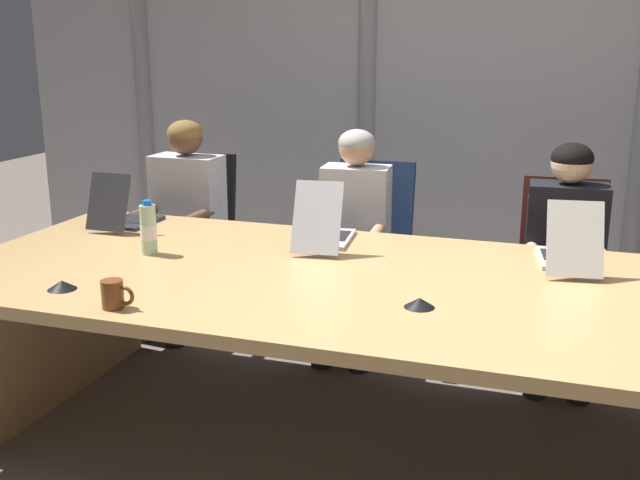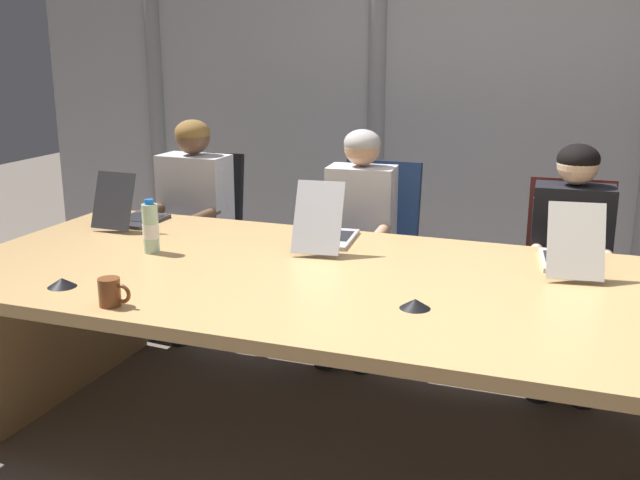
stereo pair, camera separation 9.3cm
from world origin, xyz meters
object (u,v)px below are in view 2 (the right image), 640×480
(office_chair_left_end, at_px, (200,257))
(person_left_end, at_px, (188,210))
(water_bottle_secondary, at_px, (151,228))
(office_chair_center, at_px, (565,298))
(conference_mic_middle, at_px, (62,282))
(coffee_mug_near, at_px, (111,292))
(laptop_left_mid, at_px, (327,232))
(office_chair_left_mid, at_px, (372,275))
(person_center, at_px, (571,248))
(person_left_mid, at_px, (357,228))
(conference_mic_left_side, at_px, (415,304))
(laptop_center, at_px, (570,255))
(laptop_left_end, at_px, (130,214))

(office_chair_left_end, bearing_deg, person_left_end, 5.45)
(water_bottle_secondary, bearing_deg, office_chair_center, 32.97)
(office_chair_left_end, xyz_separation_m, conference_mic_middle, (0.34, -1.65, 0.39))
(water_bottle_secondary, height_order, coffee_mug_near, water_bottle_secondary)
(laptop_left_mid, xyz_separation_m, person_left_end, (-1.06, 0.58, -0.11))
(office_chair_left_mid, height_order, person_left_end, person_left_end)
(office_chair_center, distance_m, person_center, 0.35)
(laptop_left_mid, height_order, office_chair_left_mid, laptop_left_mid)
(office_chair_left_end, height_order, person_center, person_center)
(office_chair_center, bearing_deg, person_left_mid, -84.46)
(coffee_mug_near, relative_size, conference_mic_middle, 1.14)
(office_chair_center, bearing_deg, water_bottle_secondary, -59.99)
(water_bottle_secondary, height_order, conference_mic_middle, water_bottle_secondary)
(conference_mic_left_side, bearing_deg, office_chair_left_mid, 111.64)
(office_chair_left_mid, relative_size, conference_mic_left_side, 9.02)
(coffee_mug_near, height_order, conference_mic_middle, coffee_mug_near)
(office_chair_left_end, xyz_separation_m, person_left_end, (0.03, -0.16, 0.32))
(office_chair_left_mid, xyz_separation_m, conference_mic_middle, (-0.75, -1.65, 0.38))
(laptop_left_mid, distance_m, person_left_end, 1.21)
(laptop_center, distance_m, office_chair_left_end, 2.30)
(laptop_center, bearing_deg, conference_mic_middle, 109.29)
(person_left_mid, relative_size, coffee_mug_near, 9.51)
(office_chair_left_end, relative_size, office_chair_left_mid, 0.99)
(person_left_end, distance_m, water_bottle_secondary, 1.05)
(office_chair_left_end, relative_size, person_center, 0.84)
(conference_mic_left_side, distance_m, conference_mic_middle, 1.34)
(laptop_left_mid, bearing_deg, office_chair_center, -61.35)
(person_center, height_order, conference_mic_left_side, person_center)
(person_left_end, bearing_deg, person_center, 91.24)
(laptop_center, relative_size, office_chair_left_mid, 0.49)
(office_chair_left_end, xyz_separation_m, office_chair_left_mid, (1.09, 0.00, 0.00))
(laptop_center, xyz_separation_m, person_left_end, (-2.12, 0.58, -0.10))
(coffee_mug_near, bearing_deg, laptop_left_mid, 66.96)
(laptop_left_mid, xyz_separation_m, person_left_mid, (-0.03, 0.57, -0.12))
(laptop_left_end, height_order, office_chair_left_mid, laptop_left_end)
(office_chair_center, relative_size, conference_mic_middle, 8.67)
(office_chair_left_end, bearing_deg, coffee_mug_near, 16.20)
(laptop_left_end, xyz_separation_m, office_chair_center, (2.10, 0.72, -0.43))
(laptop_left_end, height_order, laptop_left_mid, laptop_left_mid)
(person_center, bearing_deg, office_chair_left_end, -97.12)
(office_chair_left_end, distance_m, office_chair_center, 2.12)
(person_left_end, bearing_deg, office_chair_left_end, -169.34)
(office_chair_left_end, height_order, conference_mic_middle, office_chair_left_end)
(office_chair_left_end, bearing_deg, office_chair_center, 86.12)
(laptop_left_mid, distance_m, conference_mic_middle, 1.18)
(person_center, xyz_separation_m, water_bottle_secondary, (-1.74, -0.96, 0.18))
(office_chair_center, xyz_separation_m, person_center, (0.01, -0.16, 0.31))
(office_chair_left_mid, xyz_separation_m, office_chair_center, (1.03, -0.00, -0.01))
(office_chair_center, xyz_separation_m, water_bottle_secondary, (-1.73, -1.12, 0.49))
(office_chair_left_mid, relative_size, water_bottle_secondary, 4.13)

